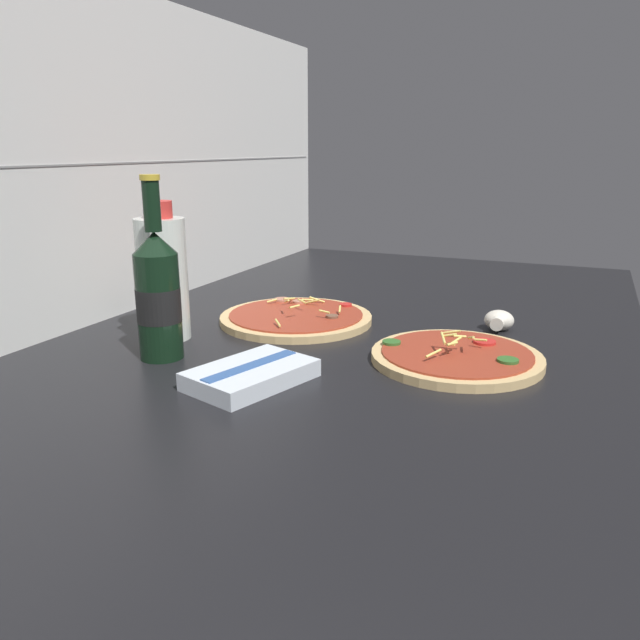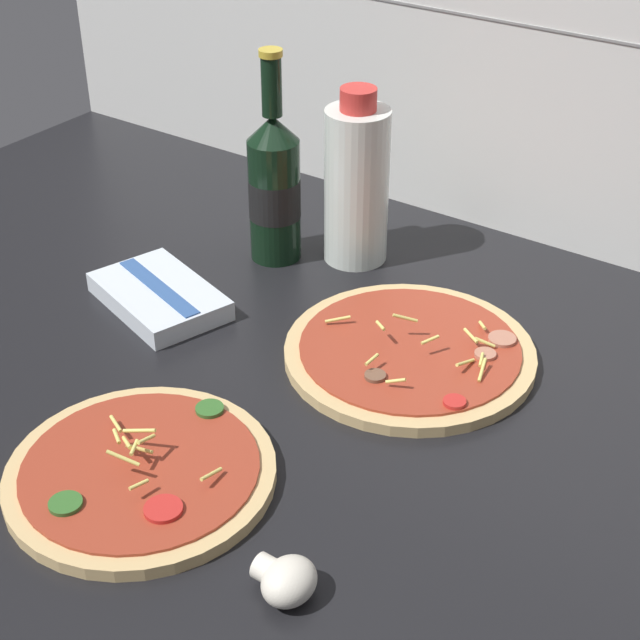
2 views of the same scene
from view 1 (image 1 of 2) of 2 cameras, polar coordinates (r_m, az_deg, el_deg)
counter_slab at (r=105.71cm, az=3.43°, el=-1.86°), size 160.00×90.00×2.50cm
tile_backsplash at (r=123.83cm, az=-17.16°, el=13.58°), size 160.00×1.13×60.00cm
pizza_near at (r=93.25cm, az=12.37°, el=-3.29°), size 24.81×24.81×4.59cm
pizza_far at (r=111.88cm, az=-2.19°, el=0.22°), size 27.16×27.16×4.67cm
beer_bottle at (r=93.54cm, az=-14.60°, el=2.35°), size 6.48×6.48×26.68cm
oil_bottle at (r=103.27cm, az=-14.19°, el=3.85°), size 7.97×7.97×22.25cm
mushroom_left at (r=110.59cm, az=16.04°, el=-0.05°), size 5.24×4.99×3.49cm
dish_towel at (r=83.42cm, az=-6.32°, el=-4.98°), size 18.73×14.90×2.56cm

